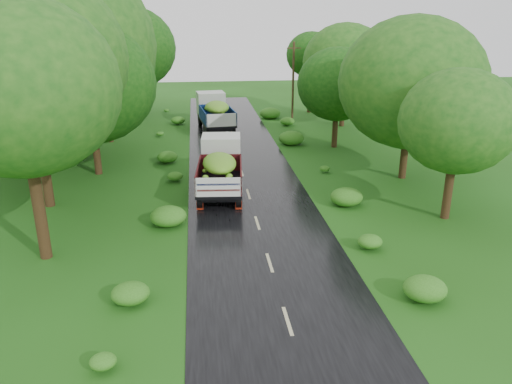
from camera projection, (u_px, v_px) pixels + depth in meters
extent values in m
plane|color=#1B470F|center=(288.00, 321.00, 16.05)|extent=(120.00, 120.00, 0.00)
cube|color=black|center=(266.00, 252.00, 20.72)|extent=(6.50, 80.00, 0.02)
cube|color=#BFB78C|center=(288.00, 321.00, 16.05)|extent=(0.12, 1.60, 0.00)
cube|color=#BFB78C|center=(270.00, 263.00, 19.78)|extent=(0.12, 1.60, 0.00)
cube|color=#BFB78C|center=(257.00, 223.00, 23.52)|extent=(0.12, 1.60, 0.00)
cube|color=#BFB78C|center=(248.00, 194.00, 27.25)|extent=(0.12, 1.60, 0.00)
cube|color=#BFB78C|center=(242.00, 172.00, 30.99)|extent=(0.12, 1.60, 0.00)
cube|color=#BFB78C|center=(236.00, 155.00, 34.73)|extent=(0.12, 1.60, 0.00)
cube|color=#BFB78C|center=(232.00, 141.00, 38.46)|extent=(0.12, 1.60, 0.00)
cube|color=#BFB78C|center=(229.00, 130.00, 42.20)|extent=(0.12, 1.60, 0.00)
cube|color=#BFB78C|center=(226.00, 120.00, 45.94)|extent=(0.12, 1.60, 0.00)
cube|color=#BFB78C|center=(223.00, 112.00, 49.67)|extent=(0.12, 1.60, 0.00)
cube|color=#BFB78C|center=(221.00, 105.00, 53.41)|extent=(0.12, 1.60, 0.00)
cube|color=black|center=(221.00, 182.00, 27.30)|extent=(2.18, 5.76, 0.28)
cylinder|color=black|center=(205.00, 173.00, 29.24)|extent=(0.36, 1.02, 1.00)
cylinder|color=black|center=(238.00, 173.00, 29.31)|extent=(0.36, 1.02, 1.00)
cylinder|color=black|center=(201.00, 192.00, 26.11)|extent=(0.36, 1.02, 1.00)
cylinder|color=black|center=(239.00, 192.00, 26.18)|extent=(0.36, 1.02, 1.00)
cylinder|color=black|center=(200.00, 199.00, 25.15)|extent=(0.36, 1.02, 1.00)
cylinder|color=black|center=(239.00, 199.00, 25.21)|extent=(0.36, 1.02, 1.00)
cube|color=maroon|center=(200.00, 206.00, 24.90)|extent=(0.34, 0.07, 0.45)
cube|color=maroon|center=(239.00, 205.00, 24.97)|extent=(0.34, 0.07, 0.45)
cube|color=silver|center=(221.00, 152.00, 29.04)|extent=(2.36, 2.07, 1.90)
cube|color=black|center=(220.00, 184.00, 26.23)|extent=(2.65, 4.47, 0.16)
cube|color=#4A0D15|center=(198.00, 174.00, 26.01)|extent=(0.43, 4.29, 0.95)
cube|color=#4A0D15|center=(241.00, 174.00, 26.08)|extent=(0.43, 4.29, 0.95)
cube|color=#4A0D15|center=(221.00, 163.00, 28.03)|extent=(2.30, 0.27, 0.95)
cube|color=silver|center=(218.00, 187.00, 24.06)|extent=(2.30, 0.27, 0.95)
ellipsoid|color=#4E8418|center=(219.00, 163.00, 25.84)|extent=(2.22, 3.76, 1.00)
cube|color=black|center=(215.00, 122.00, 41.96)|extent=(2.48, 6.13, 0.30)
cylinder|color=black|center=(200.00, 119.00, 43.77)|extent=(0.41, 1.09, 1.06)
cylinder|color=black|center=(223.00, 118.00, 44.22)|extent=(0.41, 1.09, 1.06)
cylinder|color=black|center=(205.00, 128.00, 40.55)|extent=(0.41, 1.09, 1.06)
cylinder|color=black|center=(230.00, 127.00, 40.99)|extent=(0.41, 1.09, 1.06)
cylinder|color=black|center=(207.00, 131.00, 39.56)|extent=(0.41, 1.09, 1.06)
cylinder|color=black|center=(233.00, 130.00, 40.00)|extent=(0.41, 1.09, 1.06)
cube|color=maroon|center=(208.00, 135.00, 39.30)|extent=(0.36, 0.08, 0.48)
cube|color=maroon|center=(234.00, 133.00, 39.75)|extent=(0.36, 0.08, 0.48)
cube|color=silver|center=(211.00, 104.00, 43.75)|extent=(2.55, 2.26, 2.01)
cube|color=black|center=(217.00, 122.00, 40.86)|extent=(2.93, 4.80, 0.17)
cube|color=navy|center=(203.00, 116.00, 40.41)|extent=(0.59, 4.53, 1.01)
cube|color=navy|center=(231.00, 114.00, 40.91)|extent=(0.59, 4.53, 1.01)
cube|color=navy|center=(213.00, 110.00, 42.71)|extent=(2.43, 0.36, 1.01)
cube|color=silver|center=(222.00, 120.00, 38.61)|extent=(2.43, 0.36, 1.01)
ellipsoid|color=#4E8418|center=(217.00, 107.00, 40.45)|extent=(2.46, 4.03, 1.06)
cylinder|color=#382616|center=(293.00, 84.00, 43.41)|extent=(0.22, 0.22, 7.06)
cube|color=#382616|center=(294.00, 48.00, 42.40)|extent=(1.24, 0.24, 0.09)
cylinder|color=black|center=(32.00, 166.00, 18.96)|extent=(0.47, 0.47, 7.76)
ellipsoid|color=#0D400C|center=(20.00, 87.00, 17.96)|extent=(3.82, 3.82, 3.44)
cylinder|color=black|center=(38.00, 125.00, 24.26)|extent=(0.48, 0.48, 8.39)
ellipsoid|color=#0D400C|center=(28.00, 58.00, 23.18)|extent=(4.29, 4.29, 3.87)
cylinder|color=black|center=(93.00, 124.00, 29.70)|extent=(0.43, 0.43, 6.24)
ellipsoid|color=#0D400C|center=(89.00, 84.00, 28.90)|extent=(3.94, 3.94, 3.55)
cylinder|color=black|center=(52.00, 97.00, 32.61)|extent=(0.48, 0.48, 8.34)
ellipsoid|color=#0D400C|center=(45.00, 47.00, 31.54)|extent=(5.28, 5.28, 4.75)
cylinder|color=black|center=(106.00, 95.00, 37.19)|extent=(0.45, 0.45, 7.21)
ellipsoid|color=#0D400C|center=(102.00, 57.00, 36.26)|extent=(3.29, 3.29, 2.96)
cylinder|color=black|center=(102.00, 77.00, 43.49)|extent=(0.48, 0.48, 8.22)
ellipsoid|color=#0D400C|center=(98.00, 39.00, 42.43)|extent=(3.94, 3.94, 3.55)
cylinder|color=black|center=(133.00, 77.00, 47.80)|extent=(0.45, 0.45, 7.06)
ellipsoid|color=#0D400C|center=(130.00, 48.00, 46.89)|extent=(4.13, 4.13, 3.72)
cylinder|color=black|center=(452.00, 165.00, 23.25)|extent=(0.41, 0.41, 5.38)
ellipsoid|color=#175114|center=(458.00, 121.00, 22.55)|extent=(3.27, 3.27, 2.94)
cylinder|color=black|center=(407.00, 125.00, 28.94)|extent=(0.43, 0.43, 6.40)
ellipsoid|color=#175114|center=(412.00, 83.00, 28.12)|extent=(4.07, 4.07, 3.66)
cylinder|color=black|center=(336.00, 112.00, 36.01)|extent=(0.41, 0.41, 5.21)
ellipsoid|color=#175114|center=(337.00, 84.00, 35.34)|extent=(3.39, 3.39, 3.06)
cylinder|color=black|center=(344.00, 90.00, 42.70)|extent=(0.43, 0.43, 6.17)
ellipsoid|color=#175114|center=(345.00, 62.00, 41.91)|extent=(3.79, 3.79, 3.41)
cylinder|color=black|center=(310.00, 80.00, 48.71)|extent=(0.43, 0.43, 6.32)
ellipsoid|color=#175114|center=(311.00, 55.00, 47.90)|extent=(3.10, 3.10, 2.79)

